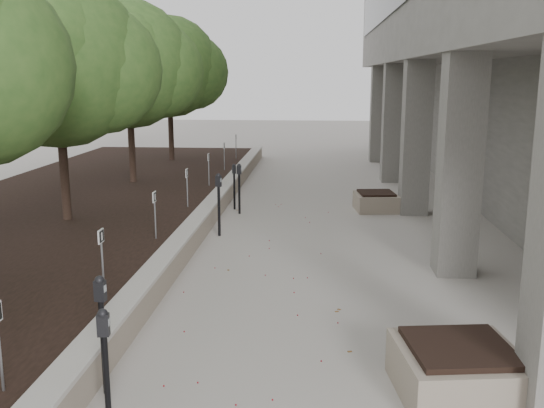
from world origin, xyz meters
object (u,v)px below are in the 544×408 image
(crabapple_tree_3, at_px, (59,98))
(crabapple_tree_5, at_px, (169,88))
(parking_meter_1, at_px, (103,335))
(parking_meter_3, at_px, (219,205))
(planter_back, at_px, (376,201))
(parking_meter_2, at_px, (106,373))
(planter_front, at_px, (458,370))
(crabapple_tree_4, at_px, (129,92))
(parking_meter_5, at_px, (234,187))
(parking_meter_4, at_px, (239,189))

(crabapple_tree_3, xyz_separation_m, crabapple_tree_5, (0.00, 10.00, 0.00))
(parking_meter_1, distance_m, parking_meter_3, 7.06)
(crabapple_tree_5, relative_size, parking_meter_1, 3.82)
(crabapple_tree_5, relative_size, planter_back, 4.97)
(parking_meter_2, xyz_separation_m, planter_front, (3.71, 1.04, -0.37))
(parking_meter_1, bearing_deg, parking_meter_2, -62.09)
(crabapple_tree_4, distance_m, parking_meter_3, 6.30)
(parking_meter_3, bearing_deg, parking_meter_1, -73.40)
(crabapple_tree_4, relative_size, crabapple_tree_5, 1.00)
(parking_meter_2, bearing_deg, planter_back, 65.27)
(parking_meter_5, bearing_deg, crabapple_tree_4, 143.86)
(parking_meter_1, xyz_separation_m, planter_back, (3.99, 10.03, -0.46))
(planter_front, bearing_deg, crabapple_tree_4, 122.32)
(crabapple_tree_5, bearing_deg, parking_meter_4, -64.12)
(parking_meter_1, bearing_deg, planter_front, 9.70)
(parking_meter_1, distance_m, parking_meter_4, 9.34)
(crabapple_tree_5, distance_m, parking_meter_2, 18.09)
(planter_front, bearing_deg, crabapple_tree_3, 138.19)
(parking_meter_1, height_order, planter_front, parking_meter_1)
(crabapple_tree_3, xyz_separation_m, planter_back, (7.26, 3.26, -2.86))
(parking_meter_4, bearing_deg, crabapple_tree_5, 122.89)
(crabapple_tree_4, height_order, parking_meter_5, crabapple_tree_4)
(crabapple_tree_3, relative_size, parking_meter_1, 3.82)
(parking_meter_3, bearing_deg, crabapple_tree_3, -157.15)
(crabapple_tree_3, distance_m, parking_meter_3, 4.20)
(crabapple_tree_4, bearing_deg, crabapple_tree_3, -90.00)
(parking_meter_5, relative_size, planter_front, 0.94)
(parking_meter_1, bearing_deg, planter_back, 74.46)
(crabapple_tree_4, distance_m, parking_meter_2, 13.29)
(crabapple_tree_5, bearing_deg, parking_meter_1, -79.00)
(parking_meter_5, distance_m, planter_back, 3.88)
(crabapple_tree_4, distance_m, planter_back, 7.99)
(crabapple_tree_4, height_order, crabapple_tree_5, same)
(parking_meter_4, bearing_deg, planter_front, -60.93)
(parking_meter_2, bearing_deg, crabapple_tree_3, 109.35)
(crabapple_tree_4, xyz_separation_m, parking_meter_4, (3.61, -2.43, -2.45))
(crabapple_tree_3, distance_m, planter_front, 10.18)
(crabapple_tree_5, distance_m, parking_meter_3, 10.58)
(crabapple_tree_4, bearing_deg, parking_meter_3, -53.88)
(crabapple_tree_4, relative_size, parking_meter_2, 4.00)
(crabapple_tree_4, relative_size, parking_meter_4, 4.05)
(crabapple_tree_3, distance_m, crabapple_tree_5, 10.00)
(parking_meter_2, xyz_separation_m, parking_meter_5, (-0.18, 10.65, -0.05))
(crabapple_tree_3, bearing_deg, parking_meter_3, 4.81)
(parking_meter_2, xyz_separation_m, planter_back, (3.68, 10.82, -0.42))
(parking_meter_2, height_order, parking_meter_4, parking_meter_2)
(crabapple_tree_5, xyz_separation_m, parking_meter_4, (3.61, -7.43, -2.45))
(crabapple_tree_3, bearing_deg, parking_meter_1, -64.28)
(parking_meter_2, xyz_separation_m, parking_meter_3, (-0.14, 7.85, 0.04))
(crabapple_tree_4, xyz_separation_m, planter_front, (7.29, -11.52, -2.81))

